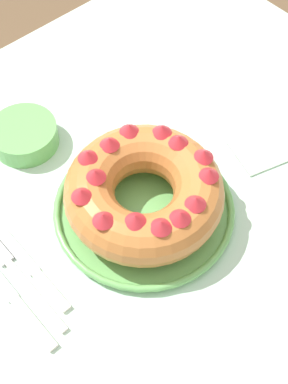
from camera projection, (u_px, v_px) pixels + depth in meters
ground_plane at (147, 343)px, 1.60m from camera, size 8.00×8.00×0.00m
dining_table at (148, 232)px, 1.04m from camera, size 1.20×1.05×0.78m
serving_dish at (144, 209)px, 0.94m from camera, size 0.32×0.32×0.02m
bundt_cake at (144, 191)px, 0.89m from camera, size 0.27×0.27×0.10m
fork at (19, 275)px, 0.88m from camera, size 0.02×0.22×0.01m
serving_knife at (16, 301)px, 0.85m from camera, size 0.02×0.24×0.01m
cake_knife at (37, 274)px, 0.88m from camera, size 0.02×0.19×0.01m
side_bowl at (24, 135)px, 1.02m from camera, size 0.13×0.13×0.04m
napkin at (267, 148)px, 1.03m from camera, size 0.15×0.12×0.00m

